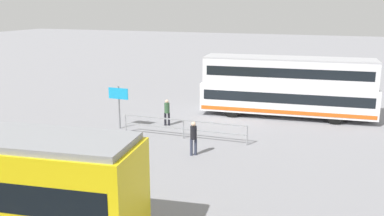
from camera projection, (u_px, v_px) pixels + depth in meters
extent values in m
plane|color=gray|center=(227.00, 117.00, 28.29)|extent=(160.00, 160.00, 0.00)
cube|color=white|center=(287.00, 98.00, 28.24)|extent=(11.33, 3.42, 1.83)
cube|color=white|center=(288.00, 72.00, 27.82)|extent=(10.98, 3.29, 1.65)
cube|color=black|center=(287.00, 95.00, 28.19)|extent=(10.77, 3.40, 0.64)
cube|color=black|center=(288.00, 71.00, 27.81)|extent=(10.43, 3.27, 0.60)
cube|color=#D85919|center=(286.00, 108.00, 28.39)|extent=(11.11, 3.44, 0.24)
cube|color=#B2B2B7|center=(289.00, 58.00, 27.62)|extent=(10.98, 3.29, 0.10)
cylinder|color=black|center=(234.00, 106.00, 29.31)|extent=(1.20, 2.53, 1.00)
cylinder|color=black|center=(334.00, 112.00, 27.63)|extent=(1.20, 2.53, 1.00)
cylinder|color=black|center=(165.00, 119.00, 26.37)|extent=(0.14, 0.14, 0.80)
cylinder|color=black|center=(169.00, 119.00, 26.37)|extent=(0.14, 0.14, 0.80)
cylinder|color=#335938|center=(167.00, 108.00, 26.20)|extent=(0.41, 0.41, 0.61)
sphere|color=beige|center=(167.00, 101.00, 26.10)|extent=(0.22, 0.22, 0.22)
cylinder|color=#33384C|center=(196.00, 147.00, 21.20)|extent=(0.14, 0.14, 0.84)
cylinder|color=#33384C|center=(191.00, 147.00, 21.13)|extent=(0.14, 0.14, 0.84)
cylinder|color=black|center=(194.00, 133.00, 20.99)|extent=(0.45, 0.45, 0.65)
sphere|color=beige|center=(194.00, 124.00, 20.88)|extent=(0.23, 0.23, 0.23)
cube|color=gray|center=(183.00, 120.00, 23.64)|extent=(7.16, 0.14, 0.06)
cube|color=gray|center=(183.00, 129.00, 23.76)|extent=(7.16, 0.14, 0.06)
cylinder|color=gray|center=(247.00, 136.00, 22.61)|extent=(0.07, 0.07, 1.05)
cylinder|color=gray|center=(183.00, 129.00, 23.77)|extent=(0.07, 0.07, 1.05)
cylinder|color=gray|center=(126.00, 124.00, 24.92)|extent=(0.07, 0.07, 1.05)
cylinder|color=slate|center=(119.00, 108.00, 25.52)|extent=(0.10, 0.10, 2.58)
cube|color=#1999D8|center=(118.00, 94.00, 25.28)|extent=(1.28, 0.06, 0.66)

